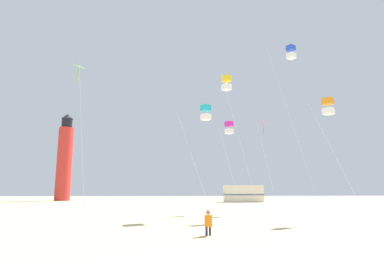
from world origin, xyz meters
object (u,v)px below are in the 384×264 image
at_px(lighthouse_distant, 65,159).
at_px(kite_box_orange, 328,106).
at_px(kite_diamond_rainbow, 263,125).
at_px(kite_diamond_lime, 79,73).
at_px(kite_box_cyan, 206,113).
at_px(kite_box_gold, 226,83).
at_px(kite_box_magenta, 229,128).
at_px(kite_box_blue, 291,53).
at_px(kite_flyer_standing, 208,222).
at_px(rv_van_cream, 243,194).

bearing_deg(lighthouse_distant, kite_box_orange, -54.92).
height_order(kite_box_orange, kite_diamond_rainbow, kite_diamond_rainbow).
relative_size(kite_diamond_lime, kite_box_cyan, 1.39).
relative_size(kite_box_orange, kite_box_gold, 0.76).
height_order(kite_box_magenta, kite_box_blue, kite_box_blue).
height_order(kite_box_magenta, lighthouse_distant, lighthouse_distant).
relative_size(kite_box_magenta, lighthouse_distant, 0.49).
bearing_deg(kite_box_orange, kite_diamond_lime, 168.73).
height_order(kite_flyer_standing, rv_van_cream, rv_van_cream).
xyz_separation_m(kite_flyer_standing, kite_box_gold, (2.67, 8.95, 9.66)).
relative_size(kite_box_blue, kite_box_cyan, 1.69).
xyz_separation_m(kite_flyer_standing, kite_box_blue, (8.49, 10.12, 12.92)).
distance_m(kite_flyer_standing, kite_box_gold, 13.44).
relative_size(kite_flyer_standing, kite_box_blue, 0.08).
height_order(kite_flyer_standing, kite_box_cyan, kite_box_cyan).
distance_m(kite_diamond_lime, lighthouse_distant, 42.07).
distance_m(kite_diamond_rainbow, kite_diamond_lime, 16.46).
bearing_deg(lighthouse_distant, kite_box_gold, -59.04).
height_order(kite_diamond_rainbow, rv_van_cream, kite_diamond_rainbow).
bearing_deg(rv_van_cream, kite_box_cyan, -112.06).
distance_m(kite_box_blue, kite_diamond_lime, 17.41).
relative_size(kite_box_orange, kite_diamond_lime, 0.71).
bearing_deg(kite_box_cyan, rv_van_cream, 71.98).
bearing_deg(kite_box_magenta, kite_box_gold, -102.60).
height_order(kite_flyer_standing, kite_diamond_lime, kite_diamond_lime).
bearing_deg(kite_box_blue, kite_flyer_standing, -130.01).
relative_size(kite_flyer_standing, kite_box_gold, 0.11).
height_order(kite_box_blue, kite_diamond_lime, kite_box_blue).
distance_m(kite_flyer_standing, kite_box_magenta, 16.13).
xyz_separation_m(kite_box_magenta, kite_box_gold, (-1.13, -5.03, 2.57)).
xyz_separation_m(kite_box_gold, lighthouse_distant, (-24.16, 40.27, -2.43)).
distance_m(kite_flyer_standing, rv_van_cream, 41.05).
relative_size(lighthouse_distant, rv_van_cream, 2.55).
relative_size(kite_box_blue, kite_diamond_lime, 1.22).
distance_m(kite_box_magenta, kite_box_gold, 5.77).
height_order(kite_box_blue, kite_box_cyan, kite_box_blue).
bearing_deg(kite_box_magenta, kite_box_blue, -39.47).
bearing_deg(kite_box_blue, kite_box_magenta, 140.53).
bearing_deg(kite_flyer_standing, kite_box_magenta, -98.59).
bearing_deg(kite_diamond_rainbow, kite_flyer_standing, -117.01).
distance_m(kite_flyer_standing, lighthouse_distant, 54.19).
bearing_deg(rv_van_cream, kite_box_orange, -97.39).
distance_m(lighthouse_distant, rv_van_cream, 34.55).
distance_m(kite_diamond_rainbow, lighthouse_distant, 45.59).
xyz_separation_m(kite_box_blue, lighthouse_distant, (-29.98, 39.10, -5.70)).
relative_size(kite_box_gold, rv_van_cream, 1.65).
bearing_deg(kite_box_blue, kite_box_cyan, -168.26).
bearing_deg(kite_box_orange, kite_box_gold, 153.18).
distance_m(kite_diamond_lime, kite_box_gold, 11.39).
distance_m(kite_box_orange, kite_box_gold, 7.62).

